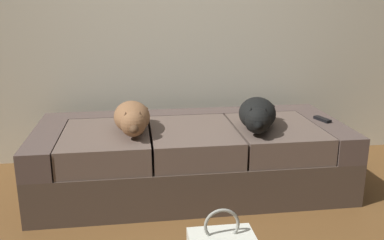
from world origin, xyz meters
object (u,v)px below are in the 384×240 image
Objects in this scene: couch at (191,157)px; dog_dark at (257,114)px; dog_tan at (132,118)px; tv_remote at (322,119)px.

couch is 3.65× the size of dog_dark.
dog_dark reaches higher than dog_tan.
dog_dark is at bearing 177.72° from tv_remote.
tv_remote is (0.53, 0.13, -0.09)m from dog_dark.
dog_dark is (0.44, -0.16, 0.35)m from couch.
dog_tan is at bearing 167.40° from tv_remote.
dog_tan is at bearing 176.57° from dog_dark.
couch is 14.51× the size of tv_remote.
dog_tan is 3.85× the size of tv_remote.
dog_tan is (-0.41, -0.11, 0.34)m from couch.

